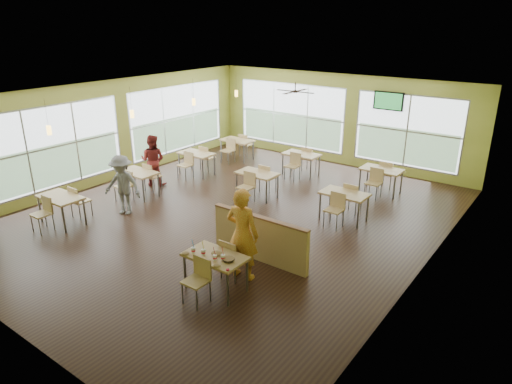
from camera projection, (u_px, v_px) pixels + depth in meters
room at (232, 158)px, 11.72m from camera, size 12.00×12.04×3.20m
window_bays at (229, 128)px, 15.54m from camera, size 9.24×10.24×2.38m
main_table at (215, 261)px, 8.69m from camera, size 1.22×1.52×0.87m
half_wall_divider at (260, 238)px, 9.82m from camera, size 2.40×0.14×1.04m
dining_tables at (241, 170)px, 13.93m from camera, size 6.92×8.72×0.87m
pendant_lights at (163, 108)px, 13.69m from camera, size 0.11×7.31×0.86m
ceiling_fan at (295, 91)px, 13.50m from camera, size 1.25×1.25×0.29m
tv_backwall at (388, 101)px, 14.86m from camera, size 1.00×0.07×0.60m
man_plaid at (242, 234)px, 9.03m from camera, size 0.76×0.55×1.92m
patron_maroon at (153, 160)px, 14.27m from camera, size 0.97×0.89×1.62m
patron_grey at (122, 185)px, 12.12m from camera, size 1.20×0.94×1.64m
cup_blue at (193, 250)px, 8.70m from camera, size 0.09×0.09×0.33m
cup_yellow at (203, 252)px, 8.62m from camera, size 0.09×0.09×0.34m
cup_red_near at (215, 258)px, 8.44m from camera, size 0.08×0.08×0.30m
cup_red_far at (223, 257)px, 8.44m from camera, size 0.09×0.09×0.32m
food_basket at (228, 259)px, 8.44m from camera, size 0.23×0.23×0.05m
ketchup_cup at (228, 270)px, 8.13m from camera, size 0.06×0.06×0.02m
wrapper_left at (186, 253)px, 8.69m from camera, size 0.20×0.18×0.04m
wrapper_mid at (216, 253)px, 8.67m from camera, size 0.27×0.25×0.05m
wrapper_right at (217, 266)px, 8.25m from camera, size 0.17×0.16×0.03m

